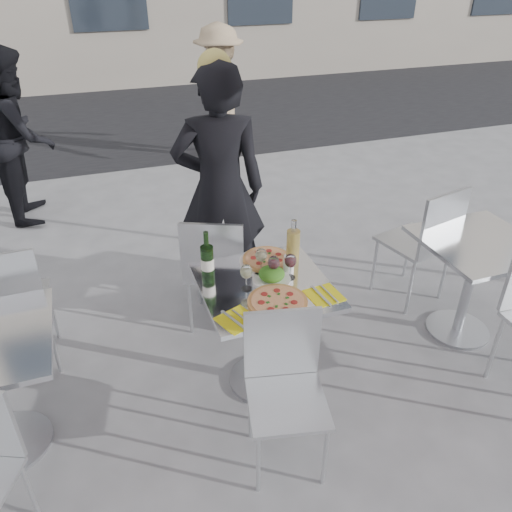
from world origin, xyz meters
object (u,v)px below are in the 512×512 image
object	(u,v)px
chair_far	(215,265)
napkin_right	(324,295)
side_chair_lfar	(9,301)
pedestrian_b	(220,93)
pizza_near	(278,302)
napkin_left	(237,320)
main_table	(264,314)
wine_bottle	(207,260)
carafe	(293,246)
wineglass_red_a	(274,264)
side_chair_rfar	(426,237)
wineglass_red_b	(291,262)
side_table_right	(473,268)
sugar_shaker	(289,264)
wineglass_white_a	(246,272)
pizza_far	(267,260)
woman_diner	(220,191)
wineglass_white_b	(261,256)
pedestrian_a	(20,136)
salad_plate	(272,275)
chair_near	(285,378)

from	to	relation	value
chair_far	napkin_right	world-z (taller)	chair_far
side_chair_lfar	pedestrian_b	world-z (taller)	pedestrian_b
pizza_near	napkin_left	xyz separation A→B (m)	(-0.25, -0.06, -0.01)
main_table	wine_bottle	size ratio (longest dim) A/B	2.54
carafe	wineglass_red_a	size ratio (longest dim) A/B	1.84
side_chair_rfar	wineglass_red_b	world-z (taller)	side_chair_rfar
side_table_right	wineglass_red_b	bearing A→B (deg)	179.40
chair_far	sugar_shaker	bearing A→B (deg)	142.68
wineglass_white_a	pizza_far	bearing A→B (deg)	47.83
woman_diner	side_chair_rfar	bearing A→B (deg)	168.53
main_table	pizza_far	bearing A→B (deg)	66.84
pedestrian_b	main_table	bearing A→B (deg)	-3.59
wineglass_white_b	pedestrian_b	bearing A→B (deg)	77.66
main_table	pizza_near	world-z (taller)	pizza_near
side_table_right	side_chair_rfar	world-z (taller)	side_chair_rfar
wineglass_red_a	wineglass_red_b	world-z (taller)	same
pedestrian_a	carafe	world-z (taller)	pedestrian_a
side_chair_rfar	pizza_far	world-z (taller)	side_chair_rfar
salad_plate	pizza_far	bearing A→B (deg)	77.76
chair_far	side_chair_rfar	size ratio (longest dim) A/B	0.94
napkin_right	pizza_near	bearing A→B (deg)	170.90
side_chair_rfar	pedestrian_b	world-z (taller)	pedestrian_b
pizza_far	carafe	world-z (taller)	carafe
side_chair_rfar	sugar_shaker	size ratio (longest dim) A/B	9.02
main_table	wineglass_red_a	distance (m)	0.33
pizza_near	chair_near	bearing A→B (deg)	-103.64
pizza_near	wineglass_white_a	world-z (taller)	wineglass_white_a
sugar_shaker	pedestrian_b	bearing A→B (deg)	79.88
chair_near	wineglass_red_b	xyz separation A→B (m)	(0.23, 0.51, 0.35)
salad_plate	wineglass_red_a	distance (m)	0.07
chair_near	napkin_left	world-z (taller)	chair_near
sugar_shaker	napkin_right	bearing A→B (deg)	-71.56
wineglass_white_a	napkin_left	bearing A→B (deg)	-117.85
salad_plate	woman_diner	bearing A→B (deg)	91.55
side_chair_rfar	carafe	world-z (taller)	carafe
side_chair_lfar	pedestrian_b	bearing A→B (deg)	-124.69
salad_plate	sugar_shaker	distance (m)	0.14
side_chair_rfar	napkin_right	distance (m)	1.33
side_chair_lfar	wineglass_white_a	xyz separation A→B (m)	(1.31, -0.60, 0.30)
sugar_shaker	pizza_near	bearing A→B (deg)	-122.74
pedestrian_a	wineglass_white_b	xyz separation A→B (m)	(1.45, -2.94, 0.03)
woman_diner	pizza_near	bearing A→B (deg)	100.04
chair_far	wine_bottle	xyz separation A→B (m)	(-0.15, -0.44, 0.33)
main_table	salad_plate	xyz separation A→B (m)	(0.05, 0.02, 0.25)
pizza_far	chair_far	bearing A→B (deg)	118.93
sugar_shaker	wine_bottle	bearing A→B (deg)	167.22
pizza_far	wineglass_red_a	bearing A→B (deg)	-98.92
wine_bottle	pizza_near	bearing A→B (deg)	-52.55
main_table	pizza_far	size ratio (longest dim) A/B	2.25
wineglass_red_b	napkin_right	world-z (taller)	wineglass_red_b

